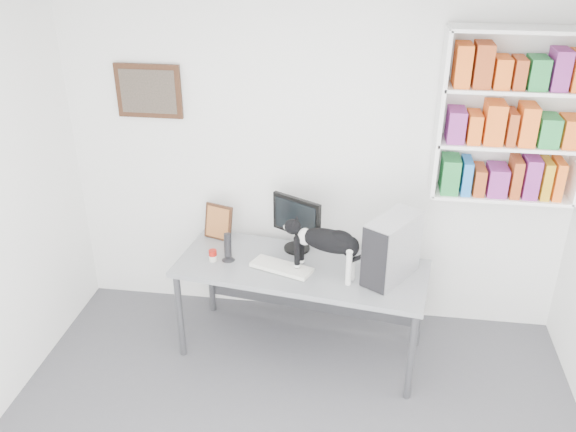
{
  "coord_description": "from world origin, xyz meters",
  "views": [
    {
      "loc": [
        0.42,
        -2.47,
        3.16
      ],
      "look_at": [
        -0.15,
        1.53,
        1.12
      ],
      "focal_mm": 38.0,
      "sensor_mm": 36.0,
      "label": 1
    }
  ],
  "objects": [
    {
      "name": "cat",
      "position": [
        0.17,
        1.29,
        0.97
      ],
      "size": [
        0.67,
        0.35,
        0.4
      ],
      "primitive_type": null,
      "rotation": [
        0.0,
        0.0,
        -0.3
      ],
      "color": "black",
      "rests_on": "desk"
    },
    {
      "name": "desk",
      "position": [
        -0.03,
        1.39,
        0.39
      ],
      "size": [
        1.94,
        0.97,
        0.78
      ],
      "primitive_type": "cube",
      "rotation": [
        0.0,
        0.0,
        -0.14
      ],
      "color": "gray",
      "rests_on": "room"
    },
    {
      "name": "speaker",
      "position": [
        -0.59,
        1.41,
        0.89
      ],
      "size": [
        0.11,
        0.11,
        0.23
      ],
      "primitive_type": "cylinder",
      "rotation": [
        0.0,
        0.0,
        0.1
      ],
      "color": "black",
      "rests_on": "desk"
    },
    {
      "name": "monitor",
      "position": [
        -0.09,
        1.64,
        1.0
      ],
      "size": [
        0.47,
        0.38,
        0.45
      ],
      "primitive_type": "cube",
      "rotation": [
        0.0,
        0.0,
        -0.49
      ],
      "color": "black",
      "rests_on": "desk"
    },
    {
      "name": "keyboard",
      "position": [
        -0.17,
        1.33,
        0.79
      ],
      "size": [
        0.49,
        0.31,
        0.03
      ],
      "primitive_type": "cube",
      "rotation": [
        0.0,
        0.0,
        -0.33
      ],
      "color": "silver",
      "rests_on": "desk"
    },
    {
      "name": "wall_art",
      "position": [
        -1.3,
        1.97,
        1.9
      ],
      "size": [
        0.52,
        0.04,
        0.42
      ],
      "primitive_type": "cube",
      "color": "#422315",
      "rests_on": "room"
    },
    {
      "name": "soup_can",
      "position": [
        -0.7,
        1.38,
        0.82
      ],
      "size": [
        0.08,
        0.08,
        0.09
      ],
      "primitive_type": "cylinder",
      "rotation": [
        0.0,
        0.0,
        -0.32
      ],
      "color": "#AB150E",
      "rests_on": "desk"
    },
    {
      "name": "pc_tower",
      "position": [
        0.62,
        1.34,
        1.01
      ],
      "size": [
        0.43,
        0.51,
        0.47
      ],
      "primitive_type": "cube",
      "rotation": [
        0.0,
        0.0,
        -0.55
      ],
      "color": "silver",
      "rests_on": "desk"
    },
    {
      "name": "bookshelf",
      "position": [
        1.4,
        1.85,
        1.85
      ],
      "size": [
        1.03,
        0.28,
        1.24
      ],
      "primitive_type": "cube",
      "color": "white",
      "rests_on": "room"
    },
    {
      "name": "leaning_print",
      "position": [
        -0.74,
        1.74,
        0.92
      ],
      "size": [
        0.26,
        0.17,
        0.3
      ],
      "primitive_type": "cube",
      "rotation": [
        0.0,
        0.0,
        -0.32
      ],
      "color": "#422315",
      "rests_on": "desk"
    },
    {
      "name": "room",
      "position": [
        0.0,
        0.0,
        1.35
      ],
      "size": [
        4.01,
        4.01,
        2.7
      ],
      "color": "#4B4B50",
      "rests_on": "ground"
    }
  ]
}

